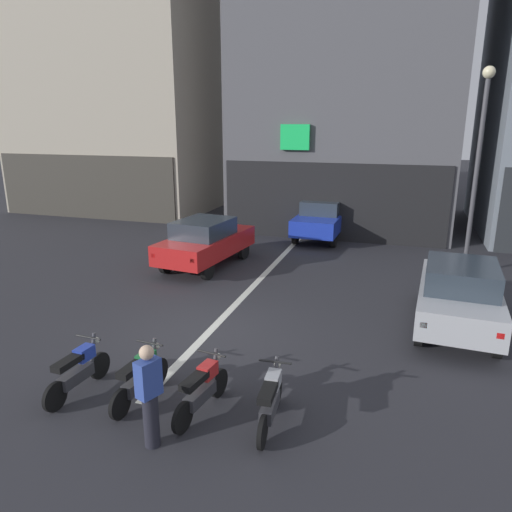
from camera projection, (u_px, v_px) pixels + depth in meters
name	position (u px, v px, depth m)	size (l,w,h in m)	color
ground_plane	(207.00, 334.00, 11.02)	(120.00, 120.00, 0.00)	#2B2B30
lane_centre_line	(275.00, 263.00, 16.53)	(0.20, 18.00, 0.01)	silver
building_corner_left	(112.00, 9.00, 24.90)	(10.50, 7.31, 21.14)	#B2A893
building_mid_block	(355.00, 14.00, 21.49)	(9.52, 9.46, 19.08)	#56565B
car_red_crossing_near	(206.00, 241.00, 16.02)	(2.23, 4.28, 1.64)	black
car_silver_parked_kerbside	(459.00, 293.00, 11.08)	(2.03, 4.21, 1.64)	black
car_blue_down_street	(322.00, 218.00, 19.93)	(1.89, 4.15, 1.64)	black
street_lamp	(479.00, 152.00, 14.33)	(0.36, 0.36, 6.35)	#47474C
motorcycle_blue_row_leftmost	(78.00, 370.00, 8.49)	(0.55, 1.67, 0.98)	black
motorcycle_green_row_left_mid	(140.00, 377.00, 8.28)	(0.55, 1.67, 0.98)	black
motorcycle_red_row_centre	(202.00, 388.00, 7.90)	(0.55, 1.66, 0.98)	black
motorcycle_silver_row_right_mid	(271.00, 399.00, 7.60)	(0.55, 1.67, 0.98)	black
person_by_motorcycles	(150.00, 396.00, 6.98)	(0.34, 0.42, 1.67)	#23232D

